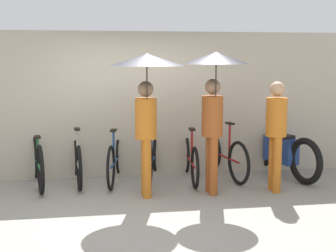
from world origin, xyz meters
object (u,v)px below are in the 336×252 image
(parked_bicycle_3, at_px, (153,158))
(pedestrian_center, at_px, (215,85))
(pedestrian_leading, at_px, (147,83))
(motorcycle, at_px, (281,152))
(parked_bicycle_4, at_px, (190,159))
(parked_bicycle_1, at_px, (77,161))
(parked_bicycle_0, at_px, (38,162))
(parked_bicycle_2, at_px, (116,159))
(parked_bicycle_5, at_px, (224,156))
(pedestrian_trailing, at_px, (276,128))

(parked_bicycle_3, relative_size, pedestrian_center, 0.80)
(pedestrian_leading, xyz_separation_m, motorcycle, (2.48, 0.98, -1.29))
(parked_bicycle_4, distance_m, pedestrian_center, 1.62)
(parked_bicycle_1, bearing_deg, parked_bicycle_0, 92.12)
(parked_bicycle_0, bearing_deg, parked_bicycle_2, -98.35)
(parked_bicycle_1, height_order, pedestrian_leading, pedestrian_leading)
(parked_bicycle_5, height_order, pedestrian_center, pedestrian_center)
(parked_bicycle_2, height_order, parked_bicycle_4, parked_bicycle_2)
(parked_bicycle_5, height_order, motorcycle, parked_bicycle_5)
(parked_bicycle_4, xyz_separation_m, parked_bicycle_5, (0.63, 0.11, 0.02))
(parked_bicycle_4, distance_m, pedestrian_trailing, 1.59)
(parked_bicycle_1, xyz_separation_m, motorcycle, (3.53, -0.08, 0.05))
(parked_bicycle_0, height_order, pedestrian_trailing, pedestrian_trailing)
(pedestrian_trailing, bearing_deg, motorcycle, -117.47)
(parked_bicycle_0, relative_size, parked_bicycle_1, 1.06)
(parked_bicycle_1, height_order, pedestrian_trailing, pedestrian_trailing)
(parked_bicycle_4, bearing_deg, parked_bicycle_5, -76.61)
(parked_bicycle_1, height_order, parked_bicycle_3, parked_bicycle_1)
(parked_bicycle_0, relative_size, parked_bicycle_4, 1.03)
(parked_bicycle_2, distance_m, pedestrian_leading, 1.74)
(parked_bicycle_1, relative_size, pedestrian_leading, 0.79)
(motorcycle, bearing_deg, pedestrian_leading, 95.79)
(parked_bicycle_5, bearing_deg, parked_bicycle_2, 80.16)
(parked_bicycle_3, xyz_separation_m, parked_bicycle_5, (1.26, 0.00, 0.01))
(parked_bicycle_1, relative_size, parked_bicycle_4, 0.97)
(parked_bicycle_0, xyz_separation_m, parked_bicycle_3, (1.90, 0.08, -0.02))
(pedestrian_center, distance_m, motorcycle, 2.16)
(parked_bicycle_3, xyz_separation_m, pedestrian_trailing, (1.80, -0.98, 0.63))
(parked_bicycle_3, distance_m, pedestrian_trailing, 2.14)
(parked_bicycle_1, xyz_separation_m, parked_bicycle_5, (2.53, -0.01, 0.00))
(pedestrian_center, xyz_separation_m, motorcycle, (1.47, 0.97, -1.24))
(pedestrian_trailing, height_order, motorcycle, pedestrian_trailing)
(pedestrian_trailing, bearing_deg, parked_bicycle_0, -13.98)
(parked_bicycle_5, distance_m, pedestrian_leading, 2.25)
(parked_bicycle_4, xyz_separation_m, pedestrian_leading, (-0.84, -0.94, 1.36))
(parked_bicycle_0, distance_m, pedestrian_leading, 2.35)
(parked_bicycle_1, relative_size, parked_bicycle_2, 0.97)
(parked_bicycle_4, height_order, motorcycle, parked_bicycle_4)
(parked_bicycle_3, relative_size, parked_bicycle_5, 0.98)
(parked_bicycle_1, distance_m, pedestrian_leading, 2.00)
(parked_bicycle_0, distance_m, parked_bicycle_5, 3.16)
(parked_bicycle_2, relative_size, motorcycle, 0.86)
(parked_bicycle_5, bearing_deg, parked_bicycle_0, 81.13)
(pedestrian_leading, bearing_deg, parked_bicycle_3, -103.18)
(parked_bicycle_1, distance_m, parked_bicycle_3, 1.27)
(parked_bicycle_5, height_order, pedestrian_trailing, pedestrian_trailing)
(parked_bicycle_0, xyz_separation_m, pedestrian_leading, (1.69, -0.97, 1.32))
(parked_bicycle_4, relative_size, parked_bicycle_5, 0.99)
(parked_bicycle_5, bearing_deg, pedestrian_leading, 115.09)
(parked_bicycle_3, xyz_separation_m, parked_bicycle_4, (0.63, -0.11, -0.01))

